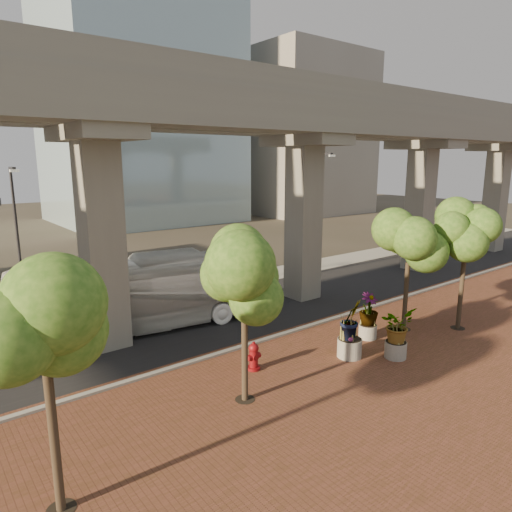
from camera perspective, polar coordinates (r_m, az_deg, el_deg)
ground at (r=23.00m, az=-1.76°, el=-9.05°), size 160.00×160.00×0.00m
brick_plaza at (r=17.75m, az=14.34°, el=-16.01°), size 70.00×13.00×0.06m
asphalt_road at (r=24.54m, az=-4.55°, el=-7.66°), size 90.00×8.00×0.04m
curb_strip at (r=21.50m, az=1.44°, el=-10.36°), size 70.00×0.25×0.16m
far_sidewalk at (r=29.07m, az=-10.57°, el=-4.66°), size 90.00×3.00×0.06m
transit_viaduct at (r=23.14m, az=-4.85°, el=9.55°), size 72.00×5.60×12.40m
midrise_block at (r=73.66m, az=5.72°, el=14.84°), size 18.00×16.00×24.00m
transit_bus at (r=23.17m, az=-13.42°, el=-4.54°), size 13.20×5.27×3.59m
parked_car at (r=41.66m, az=19.40°, el=0.82°), size 4.37×2.56×1.36m
fire_hydrant at (r=18.48m, az=-0.29°, el=-12.42°), size 0.58×0.52×1.16m
planter_front at (r=20.08m, az=17.22°, el=-8.52°), size 2.01×2.01×2.21m
planter_right at (r=21.86m, az=13.91°, el=-6.69°), size 2.05×2.05×2.18m
planter_left at (r=19.61m, az=11.74°, el=-8.14°), size 2.29×2.29×2.52m
street_tree_far_west at (r=11.10m, az=-25.10°, el=-8.21°), size 3.36×3.36×6.13m
street_tree_near_west at (r=15.01m, az=-1.47°, el=-3.02°), size 3.62×3.62×5.97m
street_tree_near_east at (r=22.77m, az=18.63°, el=1.69°), size 3.49×3.49×5.98m
street_tree_far_east at (r=23.86m, az=24.84°, el=2.50°), size 3.38×3.38×6.28m
streetlamp_west at (r=25.37m, az=-27.63°, el=2.33°), size 0.39×1.14×7.87m
streetlamp_east at (r=33.21m, az=8.07°, el=6.33°), size 0.43×1.25×8.66m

